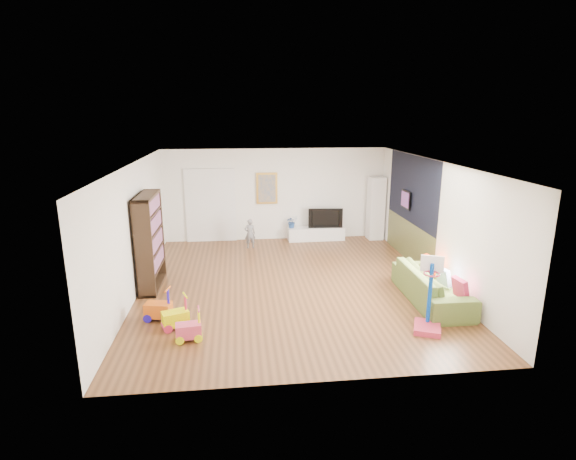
{
  "coord_description": "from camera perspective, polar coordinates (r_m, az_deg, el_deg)",
  "views": [
    {
      "loc": [
        -1.09,
        -9.29,
        3.73
      ],
      "look_at": [
        0.0,
        0.4,
        1.15
      ],
      "focal_mm": 28.0,
      "sensor_mm": 36.0,
      "label": 1
    }
  ],
  "objects": [
    {
      "name": "tv",
      "position": [
        13.37,
        4.74,
        1.6
      ],
      "size": [
        1.02,
        0.21,
        0.58
      ],
      "primitive_type": "imported",
      "rotation": [
        0.0,
        0.0,
        -0.08
      ],
      "color": "black",
      "rests_on": "media_console"
    },
    {
      "name": "tall_cabinet",
      "position": [
        13.64,
        11.08,
        2.72
      ],
      "size": [
        0.45,
        0.45,
        1.87
      ],
      "primitive_type": "cube",
      "rotation": [
        0.0,
        0.0,
        0.03
      ],
      "color": "white",
      "rests_on": "ground"
    },
    {
      "name": "pillow_center",
      "position": [
        9.57,
        19.14,
        -5.58
      ],
      "size": [
        0.16,
        0.37,
        0.36
      ],
      "primitive_type": "cube",
      "rotation": [
        0.0,
        0.0,
        0.21
      ],
      "color": "white",
      "rests_on": "sofa"
    },
    {
      "name": "sofa",
      "position": [
        9.56,
        17.77,
        -6.72
      ],
      "size": [
        0.93,
        2.31,
        0.67
      ],
      "primitive_type": "imported",
      "rotation": [
        0.0,
        0.0,
        1.56
      ],
      "color": "#54692B",
      "rests_on": "ground"
    },
    {
      "name": "child",
      "position": [
        12.6,
        -4.86,
        -0.46
      ],
      "size": [
        0.33,
        0.25,
        0.84
      ],
      "primitive_type": "imported",
      "rotation": [
        0.0,
        0.0,
        3.3
      ],
      "color": "slate",
      "rests_on": "ground"
    },
    {
      "name": "ride_on_pink",
      "position": [
        7.83,
        -12.55,
        -11.69
      ],
      "size": [
        0.45,
        0.31,
        0.56
      ],
      "primitive_type": "cube",
      "rotation": [
        0.0,
        0.0,
        0.12
      ],
      "color": "#E74567",
      "rests_on": "ground"
    },
    {
      "name": "navy_accent",
      "position": [
        11.68,
        15.46,
        5.03
      ],
      "size": [
        0.01,
        3.2,
        1.7
      ],
      "primitive_type": "cube",
      "color": "black",
      "rests_on": "wall_right"
    },
    {
      "name": "artwork_right",
      "position": [
        11.89,
        14.72,
        3.77
      ],
      "size": [
        0.04,
        0.56,
        0.46
      ],
      "primitive_type": "cube",
      "color": "#7F3F8C",
      "rests_on": "wall_right"
    },
    {
      "name": "olive_wainscot",
      "position": [
        11.97,
        15.02,
        -1.35
      ],
      "size": [
        0.01,
        3.2,
        1.0
      ],
      "primitive_type": "cube",
      "color": "brown",
      "rests_on": "wall_right"
    },
    {
      "name": "doorway",
      "position": [
        13.3,
        -9.79,
        2.98
      ],
      "size": [
        1.45,
        0.06,
        2.1
      ],
      "primitive_type": "cube",
      "color": "white",
      "rests_on": "ground"
    },
    {
      "name": "wall_right",
      "position": [
        10.53,
        18.13,
        1.01
      ],
      "size": [
        0.0,
        7.5,
        2.7
      ],
      "primitive_type": "cube",
      "color": "silver",
      "rests_on": "ground"
    },
    {
      "name": "ceiling",
      "position": [
        9.41,
        0.28,
        8.54
      ],
      "size": [
        6.5,
        7.5,
        0.0
      ],
      "primitive_type": "cube",
      "color": "white",
      "rests_on": "ground"
    },
    {
      "name": "painting_back",
      "position": [
        13.21,
        -2.7,
        5.31
      ],
      "size": [
        0.62,
        0.06,
        0.92
      ],
      "primitive_type": "cube",
      "color": "gold",
      "rests_on": "wall_back"
    },
    {
      "name": "wall_back",
      "position": [
        13.3,
        -1.62,
        4.51
      ],
      "size": [
        6.5,
        0.0,
        2.7
      ],
      "primitive_type": "cube",
      "color": "white",
      "rests_on": "ground"
    },
    {
      "name": "ride_on_orange",
      "position": [
        8.67,
        -16.18,
        -9.03
      ],
      "size": [
        0.52,
        0.37,
        0.63
      ],
      "primitive_type": "cube",
      "rotation": [
        0.0,
        0.0,
        -0.19
      ],
      "color": "#D75C14",
      "rests_on": "ground"
    },
    {
      "name": "wall_left",
      "position": [
        9.83,
        -18.91,
        -0.01
      ],
      "size": [
        0.0,
        7.5,
        2.7
      ],
      "primitive_type": "cube",
      "color": "silver",
      "rests_on": "ground"
    },
    {
      "name": "ride_on_yellow",
      "position": [
        8.27,
        -14.14,
        -10.14
      ],
      "size": [
        0.52,
        0.42,
        0.6
      ],
      "primitive_type": "cube",
      "rotation": [
        0.0,
        0.0,
        0.35
      ],
      "color": "#F2FA00",
      "rests_on": "ground"
    },
    {
      "name": "wall_front",
      "position": [
        6.13,
        4.39,
        -8.1
      ],
      "size": [
        6.5,
        0.0,
        2.7
      ],
      "primitive_type": "cube",
      "color": "silver",
      "rests_on": "ground"
    },
    {
      "name": "basketball_hoop",
      "position": [
        8.18,
        17.59,
        -7.92
      ],
      "size": [
        0.64,
        0.69,
        1.33
      ],
      "primitive_type": "cube",
      "rotation": [
        0.0,
        0.0,
        -0.41
      ],
      "color": "#C92F4D",
      "rests_on": "ground"
    },
    {
      "name": "floor",
      "position": [
        10.07,
        0.26,
        -6.92
      ],
      "size": [
        6.5,
        7.5,
        0.0
      ],
      "primitive_type": "cube",
      "color": "brown",
      "rests_on": "ground"
    },
    {
      "name": "bookshelf",
      "position": [
        10.1,
        -17.15,
        -1.39
      ],
      "size": [
        0.37,
        1.4,
        2.05
      ],
      "primitive_type": "cube",
      "rotation": [
        0.0,
        0.0,
        -0.01
      ],
      "color": "#322114",
      "rests_on": "ground"
    },
    {
      "name": "vase_plant",
      "position": [
        13.27,
        0.5,
        1.06
      ],
      "size": [
        0.38,
        0.34,
        0.36
      ],
      "primitive_type": "imported",
      "rotation": [
        0.0,
        0.0,
        0.2
      ],
      "color": "navy",
      "rests_on": "media_console"
    },
    {
      "name": "media_console",
      "position": [
        13.44,
        3.59,
        -0.45
      ],
      "size": [
        1.68,
        0.45,
        0.39
      ],
      "primitive_type": "cube",
      "rotation": [
        0.0,
        0.0,
        0.02
      ],
      "color": "white",
      "rests_on": "ground"
    },
    {
      "name": "pillow_left",
      "position": [
        9.06,
        21.03,
        -6.9
      ],
      "size": [
        0.15,
        0.39,
        0.38
      ],
      "primitive_type": "cube",
      "rotation": [
        0.0,
        0.0,
        0.14
      ],
      "color": "#AF2247",
      "rests_on": "sofa"
    },
    {
      "name": "pillow_right",
      "position": [
        10.17,
        17.68,
        -4.25
      ],
      "size": [
        0.16,
        0.4,
        0.39
      ],
      "primitive_type": "cube",
      "rotation": [
        0.0,
        0.0,
        0.14
      ],
      "color": "#AE2100",
      "rests_on": "sofa"
    }
  ]
}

